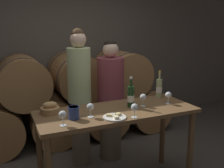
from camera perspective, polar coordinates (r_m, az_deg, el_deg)
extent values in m
cube|color=#60594F|center=(4.62, -10.26, 10.39)|extent=(10.00, 0.12, 3.20)
cylinder|color=#9E7042|center=(4.21, -12.91, -7.32)|extent=(0.71, 0.93, 0.71)
cylinder|color=#2D2D33|center=(3.93, -12.05, -8.73)|extent=(0.72, 0.02, 0.72)
cylinder|color=#2D2D33|center=(4.49, -13.67, -6.08)|extent=(0.72, 0.02, 0.72)
cylinder|color=#9E7042|center=(4.41, -2.73, -6.04)|extent=(0.71, 0.93, 0.71)
cylinder|color=#2D2D33|center=(4.15, -1.23, -7.28)|extent=(0.72, 0.02, 0.72)
cylinder|color=#2D2D33|center=(4.68, -4.06, -4.95)|extent=(0.72, 0.02, 0.72)
cylinder|color=#9E7042|center=(4.74, 6.26, -4.75)|extent=(0.71, 0.93, 0.71)
cylinder|color=#2D2D33|center=(4.50, 8.17, -5.79)|extent=(0.72, 0.02, 0.72)
cylinder|color=#2D2D33|center=(4.99, 4.54, -3.81)|extent=(0.72, 0.02, 0.72)
cylinder|color=#9E7042|center=(3.99, -18.96, 0.72)|extent=(0.71, 0.93, 0.71)
cylinder|color=#2D2D33|center=(3.69, -18.52, -0.17)|extent=(0.72, 0.02, 0.72)
cylinder|color=#2D2D33|center=(4.28, -19.33, 1.49)|extent=(0.72, 0.02, 0.72)
cylinder|color=#9E7042|center=(4.12, -7.96, 1.69)|extent=(0.71, 0.93, 0.71)
cylinder|color=#2D2D33|center=(3.84, -6.72, 0.91)|extent=(0.72, 0.02, 0.72)
cylinder|color=#2D2D33|center=(4.41, -9.04, 2.38)|extent=(0.72, 0.02, 0.72)
cylinder|color=#9E7042|center=(4.40, 1.99, 2.52)|extent=(0.71, 0.93, 0.71)
cylinder|color=#2D2D33|center=(4.14, 3.79, 1.84)|extent=(0.72, 0.02, 0.72)
cylinder|color=#2D2D33|center=(4.67, 0.39, 3.13)|extent=(0.72, 0.02, 0.72)
cylinder|color=brown|center=(3.12, 16.68, -13.36)|extent=(0.06, 0.06, 0.87)
cylinder|color=brown|center=(2.97, -15.45, -14.68)|extent=(0.06, 0.06, 0.87)
cylinder|color=brown|center=(3.49, 10.96, -10.07)|extent=(0.06, 0.06, 0.87)
cube|color=brown|center=(2.75, 1.11, -6.05)|extent=(1.67, 0.65, 0.04)
cylinder|color=#756651|center=(3.44, -6.82, -10.55)|extent=(0.23, 0.23, 0.84)
cylinder|color=beige|center=(3.22, -7.18, 1.90)|extent=(0.29, 0.29, 0.67)
sphere|color=beige|center=(3.17, -7.40, 9.58)|extent=(0.19, 0.19, 0.19)
sphere|color=#47331E|center=(3.17, -7.49, 10.55)|extent=(0.16, 0.16, 0.16)
cylinder|color=#756651|center=(3.59, -0.29, -10.10)|extent=(0.29, 0.29, 0.77)
cylinder|color=#8C3D47|center=(3.38, -0.31, 0.67)|extent=(0.35, 0.35, 0.61)
sphere|color=beige|center=(3.32, -0.32, 7.48)|extent=(0.20, 0.20, 0.20)
sphere|color=black|center=(3.33, -0.40, 8.44)|extent=(0.16, 0.16, 0.16)
cylinder|color=#193819|center=(2.82, 4.12, -2.79)|extent=(0.07, 0.07, 0.23)
cylinder|color=#193819|center=(2.78, 4.17, 0.26)|extent=(0.03, 0.03, 0.08)
cylinder|color=#B7B7BC|center=(2.77, 4.19, 1.30)|extent=(0.03, 0.03, 0.02)
cylinder|color=white|center=(2.82, 4.11, -3.14)|extent=(0.07, 0.07, 0.07)
cylinder|color=#ADBC7F|center=(3.24, 10.21, -0.90)|extent=(0.07, 0.07, 0.22)
cylinder|color=#ADBC7F|center=(3.21, 10.32, 1.73)|extent=(0.03, 0.03, 0.08)
cylinder|color=gold|center=(3.20, 10.36, 2.64)|extent=(0.03, 0.03, 0.02)
cylinder|color=white|center=(3.25, 10.20, -1.20)|extent=(0.07, 0.07, 0.07)
cylinder|color=navy|center=(2.50, -8.31, -6.23)|extent=(0.10, 0.10, 0.12)
cylinder|color=navy|center=(2.48, -8.35, -5.04)|extent=(0.11, 0.11, 0.01)
cylinder|color=#A87F4C|center=(2.71, -13.33, -5.57)|extent=(0.19, 0.19, 0.06)
ellipsoid|color=tan|center=(2.69, -13.40, -4.43)|extent=(0.14, 0.09, 0.07)
cylinder|color=white|center=(2.51, 0.55, -7.27)|extent=(0.22, 0.22, 0.01)
cube|color=#E0CC7F|center=(2.54, 1.33, -6.60)|extent=(0.07, 0.06, 0.02)
cube|color=beige|center=(2.52, -0.57, -6.79)|extent=(0.07, 0.07, 0.02)
cube|color=beige|center=(2.46, 0.91, -7.26)|extent=(0.05, 0.06, 0.02)
cylinder|color=white|center=(2.37, -10.59, -8.88)|extent=(0.06, 0.06, 0.00)
cylinder|color=white|center=(2.36, -10.63, -8.04)|extent=(0.01, 0.01, 0.07)
sphere|color=white|center=(2.33, -10.70, -6.56)|extent=(0.07, 0.07, 0.07)
cylinder|color=white|center=(2.54, -4.70, -7.15)|extent=(0.06, 0.06, 0.00)
cylinder|color=white|center=(2.53, -4.71, -6.37)|extent=(0.01, 0.01, 0.07)
sphere|color=white|center=(2.51, -4.74, -4.97)|extent=(0.07, 0.07, 0.07)
cylinder|color=white|center=(2.53, 4.89, -7.24)|extent=(0.06, 0.06, 0.00)
cylinder|color=white|center=(2.52, 4.91, -6.45)|extent=(0.01, 0.01, 0.07)
sphere|color=white|center=(2.50, 4.94, -5.05)|extent=(0.07, 0.07, 0.07)
cylinder|color=white|center=(2.88, 6.76, -4.80)|extent=(0.06, 0.06, 0.00)
cylinder|color=white|center=(2.87, 6.78, -4.10)|extent=(0.01, 0.01, 0.07)
sphere|color=white|center=(2.85, 6.82, -2.85)|extent=(0.07, 0.07, 0.07)
cylinder|color=white|center=(3.01, 12.08, -4.21)|extent=(0.06, 0.06, 0.00)
cylinder|color=white|center=(3.00, 12.11, -3.54)|extent=(0.01, 0.01, 0.07)
sphere|color=white|center=(2.98, 12.17, -2.34)|extent=(0.07, 0.07, 0.07)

